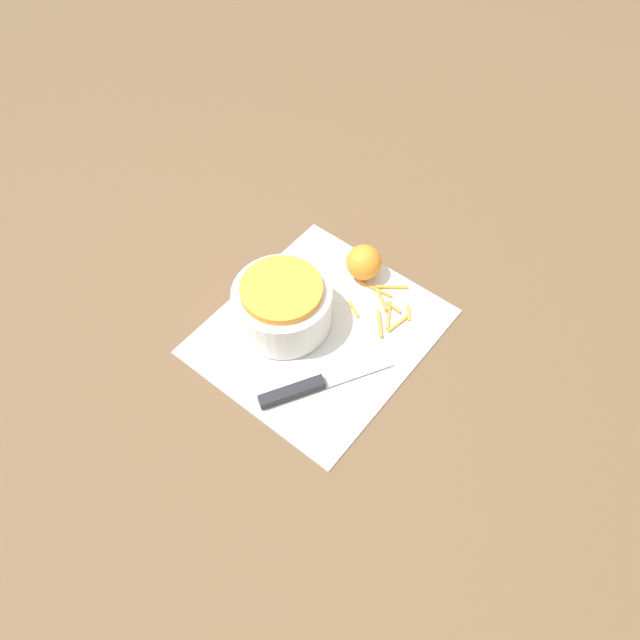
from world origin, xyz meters
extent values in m
plane|color=brown|center=(0.00, 0.00, 0.00)|extent=(4.00, 4.00, 0.00)
cube|color=silver|center=(0.00, 0.00, 0.00)|extent=(0.39, 0.35, 0.01)
cylinder|color=silver|center=(-0.02, 0.06, 0.05)|extent=(0.17, 0.17, 0.08)
cylinder|color=orange|center=(-0.02, 0.06, 0.09)|extent=(0.14, 0.14, 0.02)
cube|color=#232328|center=(-0.13, -0.04, 0.01)|extent=(0.11, 0.07, 0.02)
cube|color=silver|center=(-0.03, -0.10, 0.01)|extent=(0.12, 0.08, 0.00)
sphere|color=orange|center=(0.15, 0.02, 0.04)|extent=(0.07, 0.07, 0.07)
cube|color=orange|center=(0.14, -0.02, 0.01)|extent=(0.01, 0.07, 0.00)
cube|color=orange|center=(0.10, -0.10, 0.01)|extent=(0.05, 0.01, 0.00)
cube|color=orange|center=(0.10, -0.08, 0.01)|extent=(0.06, 0.04, 0.00)
cube|color=orange|center=(0.12, -0.07, 0.01)|extent=(0.01, 0.03, 0.00)
cube|color=gold|center=(0.13, -0.10, 0.01)|extent=(0.03, 0.02, 0.00)
cube|color=orange|center=(0.12, -0.05, 0.01)|extent=(0.03, 0.04, 0.00)
cube|color=orange|center=(0.08, -0.07, 0.01)|extent=(0.05, 0.04, 0.00)
cube|color=gold|center=(0.16, -0.04, 0.01)|extent=(0.04, 0.05, 0.00)
cube|color=gold|center=(0.07, -0.02, 0.01)|extent=(0.02, 0.04, 0.00)
camera|label=1|loc=(-0.49, -0.39, 0.91)|focal=35.00mm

